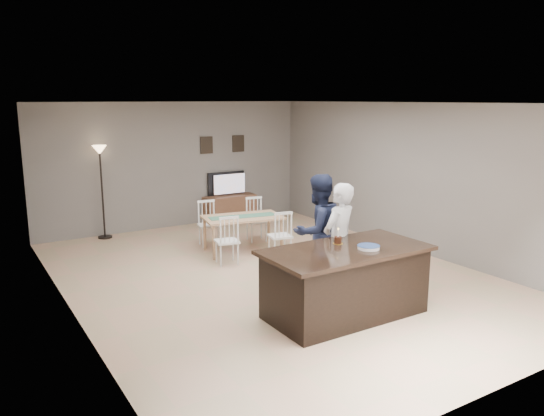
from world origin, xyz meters
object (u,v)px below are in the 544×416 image
kitchen_island (345,282)px  birthday_cake (338,240)px  plate_stack (369,247)px  floor_lamp (101,167)px  dining_table (243,222)px  woman (339,241)px  television (228,184)px  tv_console (230,208)px  man (318,232)px

kitchen_island → birthday_cake: birthday_cake is taller
plate_stack → floor_lamp: floor_lamp is taller
kitchen_island → dining_table: kitchen_island is taller
plate_stack → kitchen_island: bearing=143.1°
woman → television: bearing=-117.4°
floor_lamp → birthday_cake: bearing=-72.6°
tv_console → floor_lamp: size_ratio=0.64×
dining_table → woman: bearing=-78.4°
kitchen_island → plate_stack: (0.22, -0.17, 0.47)m
woman → man: man is taller
birthday_cake → plate_stack: bearing=-66.6°
man → floor_lamp: floor_lamp is taller
man → dining_table: man is taller
tv_console → plate_stack: plate_stack is taller
dining_table → kitchen_island: bearing=-84.2°
television → kitchen_island: bearing=78.0°
kitchen_island → plate_stack: bearing=-36.9°
man → plate_stack: (-0.10, -1.21, 0.07)m
plate_stack → man: bearing=85.1°
floor_lamp → woman: bearing=-68.8°
birthday_cake → floor_lamp: floor_lamp is taller
television → dining_table: (-0.92, -2.38, -0.32)m
woman → dining_table: bearing=-106.7°
dining_table → man: bearing=-78.1°
birthday_cake → floor_lamp: bearing=107.4°
kitchen_island → man: (0.33, 1.04, 0.40)m
man → plate_stack: man is taller
plate_stack → dining_table: (0.06, 3.43, -0.37)m
woman → floor_lamp: (-1.95, 5.04, 0.63)m
tv_console → birthday_cake: birthday_cake is taller
television → man: man is taller
birthday_cake → kitchen_island: bearing=-102.3°
tv_console → dining_table: (-0.92, -2.31, 0.25)m
tv_console → man: (-0.87, -4.53, 0.55)m
tv_console → television: television is taller
plate_stack → tv_console: bearing=80.3°
man → birthday_cake: size_ratio=8.18×
man → dining_table: 2.24m
floor_lamp → tv_console: bearing=-0.4°
plate_stack → dining_table: plate_stack is taller
dining_table → television: bearing=79.5°
woman → floor_lamp: floor_lamp is taller
man → plate_stack: 1.22m
kitchen_island → man: bearing=72.5°
television → plate_stack: 5.89m
woman → dining_table: size_ratio=0.91×
woman → birthday_cake: 0.44m
television → dining_table: bearing=68.8°
tv_console → television: 0.57m
television → woman: (-0.87, -5.09, -0.04)m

